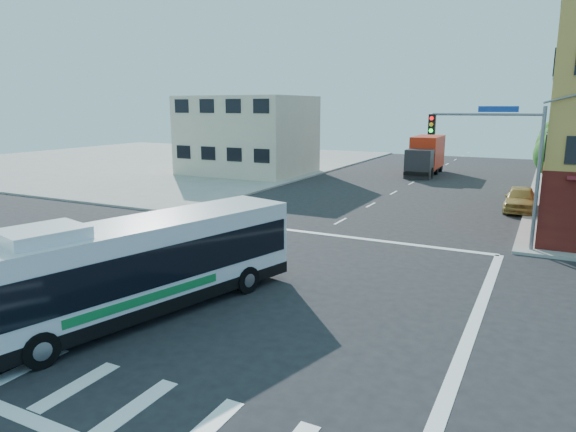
% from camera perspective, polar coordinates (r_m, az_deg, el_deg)
% --- Properties ---
extents(ground, '(120.00, 120.00, 0.00)m').
position_cam_1_polar(ground, '(20.83, -7.38, -7.60)').
color(ground, black).
rests_on(ground, ground).
extents(sidewalk_nw, '(50.00, 50.00, 0.15)m').
position_cam_1_polar(sidewalk_nw, '(69.24, -15.08, 5.96)').
color(sidewalk_nw, gray).
rests_on(sidewalk_nw, ground).
extents(building_west, '(12.06, 10.06, 8.00)m').
position_cam_1_polar(building_west, '(54.13, -4.49, 8.91)').
color(building_west, beige).
rests_on(building_west, ground).
extents(signal_mast_ne, '(7.91, 1.13, 8.07)m').
position_cam_1_polar(signal_mast_ne, '(26.89, 22.60, 6.91)').
color(signal_mast_ne, slate).
rests_on(signal_mast_ne, ground).
extents(street_tree_a, '(3.60, 3.60, 5.53)m').
position_cam_1_polar(street_tree_a, '(44.18, 28.04, 6.29)').
color(street_tree_a, '#3D2516').
rests_on(street_tree_a, ground).
extents(street_tree_b, '(3.80, 3.80, 5.79)m').
position_cam_1_polar(street_tree_b, '(52.14, 27.98, 7.15)').
color(street_tree_b, '#3D2516').
rests_on(street_tree_b, ground).
extents(street_tree_c, '(3.40, 3.40, 5.29)m').
position_cam_1_polar(street_tree_c, '(60.15, 27.90, 7.35)').
color(street_tree_c, '#3D2516').
rests_on(street_tree_c, ground).
extents(street_tree_d, '(4.00, 4.00, 6.03)m').
position_cam_1_polar(street_tree_d, '(68.11, 27.89, 8.11)').
color(street_tree_d, '#3D2516').
rests_on(street_tree_d, ground).
extents(transit_bus, '(5.58, 12.34, 3.58)m').
position_cam_1_polar(transit_bus, '(18.01, -16.35, -5.30)').
color(transit_bus, black).
rests_on(transit_bus, ground).
extents(box_truck, '(2.84, 8.79, 3.92)m').
position_cam_1_polar(box_truck, '(55.46, 15.02, 6.43)').
color(box_truck, '#242428').
rests_on(box_truck, ground).
extents(parked_car, '(2.08, 4.96, 1.68)m').
position_cam_1_polar(parked_car, '(38.19, 24.40, 1.75)').
color(parked_car, '#B39544').
rests_on(parked_car, ground).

